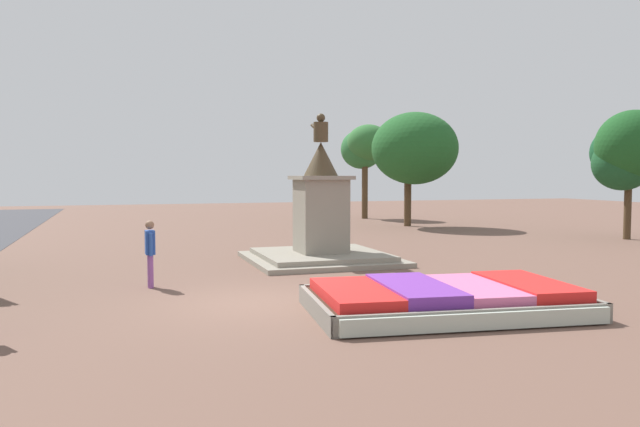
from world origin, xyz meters
The scene contains 7 objects.
ground_plane centered at (0.00, 0.00, 0.00)m, with size 93.17×93.17×0.00m, color brown.
flower_planter centered at (3.33, -2.11, 0.27)m, with size 5.66×3.81×0.60m.
statue_monument centered at (3.27, 5.63, 1.13)m, with size 4.50×4.50×4.66m.
pedestrian_crossing_plaza centered at (-2.11, 2.58, 0.94)m, with size 0.23×0.57×1.64m.
park_tree_far_left centered at (11.96, 23.24, 4.48)m, with size 2.84×3.41×5.85m.
park_tree_behind_statue centered at (12.03, 16.63, 4.13)m, with size 4.50×4.53×6.00m.
park_tree_far_right centered at (17.59, 7.81, 3.69)m, with size 3.84×3.73×5.41m.
Camera 1 is at (-2.86, -13.03, 2.76)m, focal length 35.00 mm.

